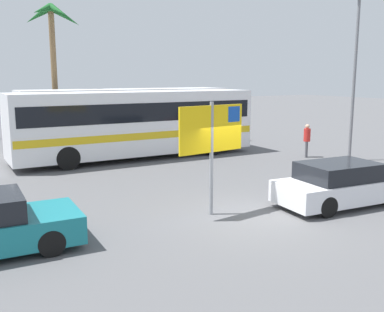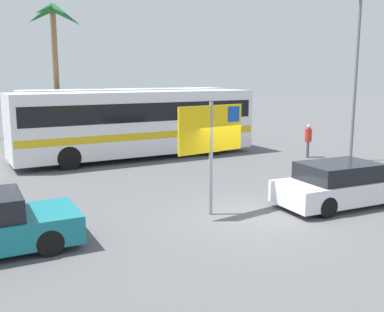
{
  "view_description": "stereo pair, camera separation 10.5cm",
  "coord_description": "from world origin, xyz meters",
  "px_view_note": "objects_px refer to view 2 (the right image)",
  "views": [
    {
      "loc": [
        -7.32,
        -9.47,
        3.89
      ],
      "look_at": [
        -0.26,
        2.94,
        1.3
      ],
      "focal_mm": 41.4,
      "sensor_mm": 36.0,
      "label": 1
    },
    {
      "loc": [
        -7.23,
        -9.52,
        3.89
      ],
      "look_at": [
        -0.26,
        2.94,
        1.3
      ],
      "focal_mm": 41.4,
      "sensor_mm": 36.0,
      "label": 2
    }
  ],
  "objects_px": {
    "bus_front_coach": "(137,121)",
    "car_white": "(343,185)",
    "bus_rear_coach": "(128,114)",
    "ferry_sign": "(212,133)",
    "pedestrian_by_bus": "(308,138)"
  },
  "relations": [
    {
      "from": "bus_front_coach",
      "to": "car_white",
      "type": "bearing_deg",
      "value": -76.99
    },
    {
      "from": "bus_front_coach",
      "to": "bus_rear_coach",
      "type": "distance_m",
      "value": 3.94
    },
    {
      "from": "ferry_sign",
      "to": "pedestrian_by_bus",
      "type": "distance_m",
      "value": 10.37
    },
    {
      "from": "bus_front_coach",
      "to": "bus_rear_coach",
      "type": "xyz_separation_m",
      "value": [
        1.05,
        3.8,
        0.0
      ]
    },
    {
      "from": "ferry_sign",
      "to": "bus_front_coach",
      "type": "bearing_deg",
      "value": 72.99
    },
    {
      "from": "bus_front_coach",
      "to": "ferry_sign",
      "type": "height_order",
      "value": "ferry_sign"
    },
    {
      "from": "bus_rear_coach",
      "to": "pedestrian_by_bus",
      "type": "xyz_separation_m",
      "value": [
        6.17,
        -7.76,
        -0.84
      ]
    },
    {
      "from": "ferry_sign",
      "to": "bus_rear_coach",
      "type": "bearing_deg",
      "value": 71.25
    },
    {
      "from": "bus_front_coach",
      "to": "ferry_sign",
      "type": "bearing_deg",
      "value": -99.45
    },
    {
      "from": "ferry_sign",
      "to": "car_white",
      "type": "distance_m",
      "value": 4.47
    },
    {
      "from": "bus_rear_coach",
      "to": "ferry_sign",
      "type": "height_order",
      "value": "ferry_sign"
    },
    {
      "from": "car_white",
      "to": "pedestrian_by_bus",
      "type": "relative_size",
      "value": 2.81
    },
    {
      "from": "bus_front_coach",
      "to": "car_white",
      "type": "distance_m",
      "value": 10.81
    },
    {
      "from": "bus_front_coach",
      "to": "pedestrian_by_bus",
      "type": "height_order",
      "value": "bus_front_coach"
    },
    {
      "from": "bus_front_coach",
      "to": "bus_rear_coach",
      "type": "height_order",
      "value": "same"
    }
  ]
}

